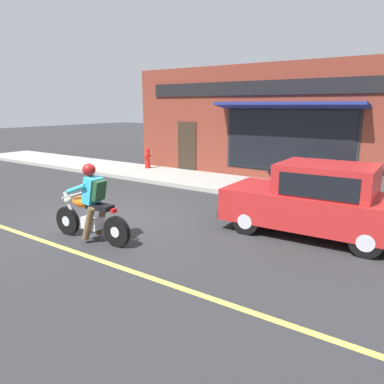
{
  "coord_description": "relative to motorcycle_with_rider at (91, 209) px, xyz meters",
  "views": [
    {
      "loc": [
        -6.0,
        -6.83,
        2.74
      ],
      "look_at": [
        0.32,
        -2.37,
        0.95
      ],
      "focal_mm": 35.0,
      "sensor_mm": 36.0,
      "label": 1
    }
  ],
  "objects": [
    {
      "name": "sidewalk_curb",
      "position": [
        6.37,
        3.88,
        -0.61
      ],
      "size": [
        2.6,
        22.0,
        0.14
      ],
      "primitive_type": "cube",
      "color": "#9E9B93",
      "rests_on": "ground"
    },
    {
      "name": "motorcycle_with_rider",
      "position": [
        0.0,
        0.0,
        0.0
      ],
      "size": [
        0.59,
        2.02,
        1.62
      ],
      "color": "black",
      "rests_on": "ground"
    },
    {
      "name": "storefront_building",
      "position": [
        7.9,
        0.12,
        1.43
      ],
      "size": [
        1.25,
        10.69,
        4.2
      ],
      "color": "maroon",
      "rests_on": "ground"
    },
    {
      "name": "ground_plane",
      "position": [
        1.17,
        0.88,
        -0.68
      ],
      "size": [
        80.0,
        80.0,
        0.0
      ],
      "primitive_type": "plane",
      "color": "#2B2B2D"
    },
    {
      "name": "car_hatchback",
      "position": [
        2.97,
        -3.66,
        0.09
      ],
      "size": [
        1.79,
        3.84,
        1.57
      ],
      "color": "black",
      "rests_on": "ground"
    },
    {
      "name": "fire_hydrant",
      "position": [
        6.99,
        4.71,
        -0.11
      ],
      "size": [
        0.36,
        0.24,
        0.88
      ],
      "color": "red",
      "rests_on": "sidewalk_curb"
    }
  ]
}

